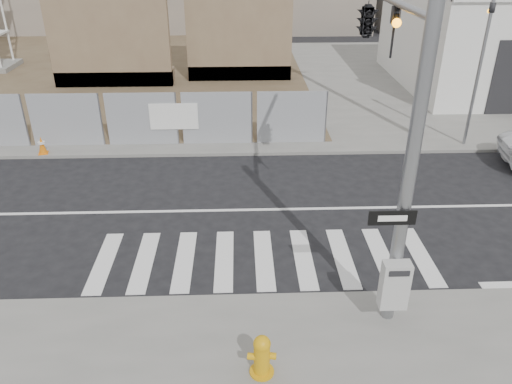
{
  "coord_description": "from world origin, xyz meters",
  "views": [
    {
      "loc": [
        -0.56,
        -12.83,
        7.36
      ],
      "look_at": [
        -0.17,
        -1.52,
        1.4
      ],
      "focal_mm": 35.0,
      "sensor_mm": 36.0,
      "label": 1
    }
  ],
  "objects_px": {
    "signal_pole": "(379,64)",
    "traffic_cone_d": "(266,132)",
    "fire_hydrant": "(262,355)",
    "traffic_cone_c": "(42,145)"
  },
  "relations": [
    {
      "from": "signal_pole",
      "to": "fire_hydrant",
      "type": "distance_m",
      "value": 6.56
    },
    {
      "from": "fire_hydrant",
      "to": "traffic_cone_c",
      "type": "height_order",
      "value": "fire_hydrant"
    },
    {
      "from": "fire_hydrant",
      "to": "signal_pole",
      "type": "bearing_deg",
      "value": 66.85
    },
    {
      "from": "traffic_cone_c",
      "to": "traffic_cone_d",
      "type": "distance_m",
      "value": 8.26
    },
    {
      "from": "signal_pole",
      "to": "traffic_cone_d",
      "type": "height_order",
      "value": "signal_pole"
    },
    {
      "from": "traffic_cone_c",
      "to": "traffic_cone_d",
      "type": "relative_size",
      "value": 1.04
    },
    {
      "from": "traffic_cone_c",
      "to": "fire_hydrant",
      "type": "bearing_deg",
      "value": -54.3
    },
    {
      "from": "signal_pole",
      "to": "traffic_cone_c",
      "type": "relative_size",
      "value": 10.78
    },
    {
      "from": "signal_pole",
      "to": "fire_hydrant",
      "type": "relative_size",
      "value": 8.13
    },
    {
      "from": "fire_hydrant",
      "to": "traffic_cone_c",
      "type": "relative_size",
      "value": 1.33
    }
  ]
}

